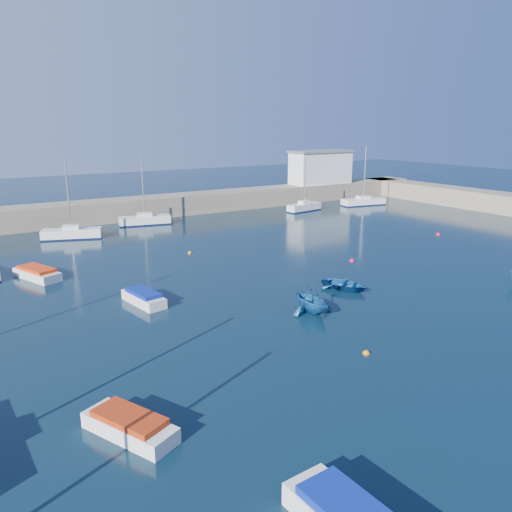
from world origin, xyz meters
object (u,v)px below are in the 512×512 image
sailboat_7 (304,207)px  motorboat_1 (144,298)px  dinghy_left (311,299)px  sailboat_6 (145,220)px  dinghy_center (345,285)px  harbor_office (320,168)px  motorboat_0 (130,425)px  motorboat_2 (37,273)px  sailboat_8 (363,201)px  sailboat_5 (72,233)px

sailboat_7 → motorboat_1: size_ratio=1.83×
dinghy_left → sailboat_6: bearing=88.0°
motorboat_1 → dinghy_center: motorboat_1 is taller
harbor_office → sailboat_6: sailboat_6 is taller
dinghy_center → dinghy_left: 5.59m
harbor_office → dinghy_left: bearing=-129.9°
harbor_office → dinghy_center: harbor_office is taller
harbor_office → sailboat_6: (-31.60, -5.00, -4.51)m
motorboat_0 → dinghy_center: bearing=0.2°
dinghy_center → motorboat_2: bearing=120.5°
motorboat_2 → sailboat_6: bearing=26.5°
dinghy_left → sailboat_8: bearing=41.7°
dinghy_center → dinghy_left: size_ratio=1.05×
sailboat_7 → sailboat_8: (10.85, -0.59, -0.02)m
motorboat_0 → motorboat_1: (5.70, 14.13, 0.01)m
motorboat_2 → dinghy_center: 24.31m
dinghy_center → dinghy_left: bearing=-176.0°
harbor_office → motorboat_0: harbor_office is taller
motorboat_0 → motorboat_2: motorboat_2 is taller
sailboat_8 → dinghy_left: 46.50m
sailboat_7 → dinghy_left: (-23.77, -31.64, 0.30)m
motorboat_0 → dinghy_center: size_ratio=1.23×
sailboat_7 → dinghy_center: (-18.73, -29.30, -0.22)m
motorboat_1 → dinghy_left: bearing=-49.6°
sailboat_7 → motorboat_0: sailboat_7 is taller
sailboat_7 → motorboat_0: bearing=126.0°
sailboat_6 → motorboat_0: size_ratio=1.88×
dinghy_left → sailboat_5: bearing=104.8°
motorboat_0 → sailboat_7: bearing=20.3°
dinghy_left → motorboat_1: bearing=139.8°
sailboat_8 → motorboat_2: bearing=116.4°
sailboat_8 → motorboat_2: (-48.57, -13.53, -0.12)m
sailboat_7 → motorboat_2: bearing=101.4°
motorboat_2 → dinghy_left: bearing=-72.9°
harbor_office → motorboat_0: size_ratio=2.31×
harbor_office → motorboat_2: bearing=-155.1°
harbor_office → sailboat_6: bearing=-171.0°
motorboat_1 → dinghy_center: bearing=-29.6°
dinghy_center → motorboat_0: bearing=-175.8°
dinghy_center → motorboat_1: bearing=139.2°
sailboat_8 → dinghy_left: (-34.62, -31.04, 0.32)m
sailboat_5 → sailboat_7: (32.06, 0.74, -0.01)m
motorboat_2 → dinghy_left: 22.39m
sailboat_5 → dinghy_center: size_ratio=2.30×
sailboat_8 → dinghy_center: bearing=145.0°
dinghy_center → harbor_office: bearing=32.2°
motorboat_1 → motorboat_2: size_ratio=0.84×
motorboat_2 → dinghy_center: bearing=-60.0°
harbor_office → sailboat_5: sailboat_5 is taller
harbor_office → motorboat_2: (-46.63, -21.62, -4.66)m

